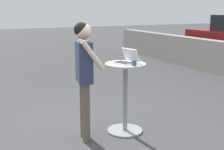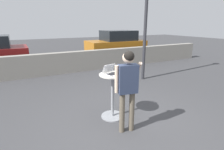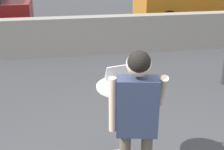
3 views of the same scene
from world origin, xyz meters
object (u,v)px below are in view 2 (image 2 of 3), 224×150
object	(u,v)px
parked_car_near_street	(116,44)
standing_person	(128,82)
coffee_mug	(121,71)
cafe_table	(112,94)
laptop	(112,72)

from	to	relation	value
parked_car_near_street	standing_person	bearing A→B (deg)	-117.35
coffee_mug	parked_car_near_street	xyz separation A→B (m)	(3.74, 7.02, -0.23)
coffee_mug	standing_person	size ratio (longest dim) A/B	0.06
coffee_mug	parked_car_near_street	distance (m)	7.96
cafe_table	standing_person	world-z (taller)	standing_person
laptop	coffee_mug	bearing A→B (deg)	-0.54
laptop	coffee_mug	xyz separation A→B (m)	(0.24, -0.00, -0.00)
coffee_mug	standing_person	bearing A→B (deg)	-109.45
cafe_table	coffee_mug	bearing A→B (deg)	3.75
cafe_table	laptop	world-z (taller)	laptop
laptop	parked_car_near_street	size ratio (longest dim) A/B	0.10
laptop	parked_car_near_street	distance (m)	8.07
laptop	coffee_mug	size ratio (longest dim) A/B	3.67
parked_car_near_street	coffee_mug	bearing A→B (deg)	-118.05
laptop	parked_car_near_street	world-z (taller)	parked_car_near_street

